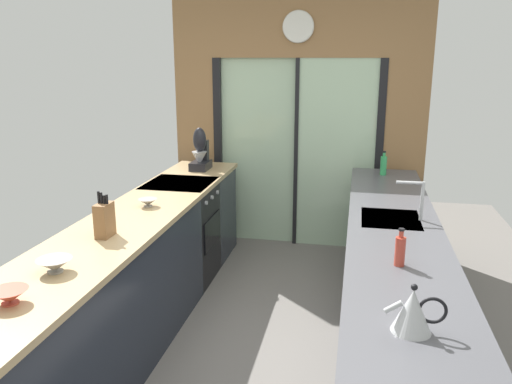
{
  "coord_description": "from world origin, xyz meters",
  "views": [
    {
      "loc": [
        0.63,
        -2.98,
        2.02
      ],
      "look_at": [
        -0.09,
        0.64,
        1.04
      ],
      "focal_mm": 35.96,
      "sensor_mm": 36.0,
      "label": 1
    }
  ],
  "objects_px": {
    "mixing_bowl_far": "(148,202)",
    "soap_bottle_near": "(400,250)",
    "knife_block": "(104,219)",
    "kettle": "(413,311)",
    "oven_range": "(182,232)",
    "soap_bottle_far": "(384,165)",
    "mixing_bowl_mid": "(55,265)",
    "stand_mixer": "(200,153)",
    "mixing_bowl_near": "(9,296)"
  },
  "relations": [
    {
      "from": "knife_block",
      "to": "stand_mixer",
      "type": "xyz_separation_m",
      "value": [
        0.0,
        2.01,
        0.05
      ]
    },
    {
      "from": "soap_bottle_far",
      "to": "soap_bottle_near",
      "type": "bearing_deg",
      "value": -90.0
    },
    {
      "from": "soap_bottle_near",
      "to": "mixing_bowl_near",
      "type": "bearing_deg",
      "value": -155.53
    },
    {
      "from": "stand_mixer",
      "to": "kettle",
      "type": "bearing_deg",
      "value": -57.73
    },
    {
      "from": "knife_block",
      "to": "soap_bottle_far",
      "type": "bearing_deg",
      "value": 49.87
    },
    {
      "from": "mixing_bowl_far",
      "to": "soap_bottle_far",
      "type": "distance_m",
      "value": 2.29
    },
    {
      "from": "mixing_bowl_mid",
      "to": "mixing_bowl_far",
      "type": "relative_size",
      "value": 1.3
    },
    {
      "from": "mixing_bowl_mid",
      "to": "mixing_bowl_far",
      "type": "distance_m",
      "value": 1.23
    },
    {
      "from": "soap_bottle_far",
      "to": "oven_range",
      "type": "bearing_deg",
      "value": -159.31
    },
    {
      "from": "kettle",
      "to": "soap_bottle_near",
      "type": "bearing_deg",
      "value": 90.18
    },
    {
      "from": "stand_mixer",
      "to": "knife_block",
      "type": "bearing_deg",
      "value": -90.0
    },
    {
      "from": "stand_mixer",
      "to": "soap_bottle_far",
      "type": "distance_m",
      "value": 1.78
    },
    {
      "from": "mixing_bowl_near",
      "to": "soap_bottle_near",
      "type": "xyz_separation_m",
      "value": [
        1.78,
        0.81,
        0.05
      ]
    },
    {
      "from": "mixing_bowl_mid",
      "to": "stand_mixer",
      "type": "xyz_separation_m",
      "value": [
        0.0,
        2.57,
        0.12
      ]
    },
    {
      "from": "oven_range",
      "to": "mixing_bowl_far",
      "type": "relative_size",
      "value": 6.46
    },
    {
      "from": "kettle",
      "to": "soap_bottle_far",
      "type": "relative_size",
      "value": 1.1
    },
    {
      "from": "knife_block",
      "to": "soap_bottle_far",
      "type": "height_order",
      "value": "knife_block"
    },
    {
      "from": "oven_range",
      "to": "knife_block",
      "type": "bearing_deg",
      "value": -89.27
    },
    {
      "from": "mixing_bowl_mid",
      "to": "stand_mixer",
      "type": "relative_size",
      "value": 0.44
    },
    {
      "from": "mixing_bowl_near",
      "to": "mixing_bowl_mid",
      "type": "height_order",
      "value": "mixing_bowl_mid"
    },
    {
      "from": "stand_mixer",
      "to": "soap_bottle_near",
      "type": "height_order",
      "value": "stand_mixer"
    },
    {
      "from": "soap_bottle_near",
      "to": "soap_bottle_far",
      "type": "xyz_separation_m",
      "value": [
        0.0,
        2.22,
        0.01
      ]
    },
    {
      "from": "oven_range",
      "to": "mixing_bowl_mid",
      "type": "height_order",
      "value": "mixing_bowl_mid"
    },
    {
      "from": "mixing_bowl_near",
      "to": "soap_bottle_near",
      "type": "distance_m",
      "value": 1.96
    },
    {
      "from": "stand_mixer",
      "to": "soap_bottle_far",
      "type": "bearing_deg",
      "value": 3.28
    },
    {
      "from": "mixing_bowl_near",
      "to": "kettle",
      "type": "relative_size",
      "value": 0.69
    },
    {
      "from": "mixing_bowl_mid",
      "to": "soap_bottle_far",
      "type": "height_order",
      "value": "soap_bottle_far"
    },
    {
      "from": "mixing_bowl_mid",
      "to": "soap_bottle_near",
      "type": "height_order",
      "value": "soap_bottle_near"
    },
    {
      "from": "mixing_bowl_near",
      "to": "stand_mixer",
      "type": "bearing_deg",
      "value": 90.0
    },
    {
      "from": "kettle",
      "to": "oven_range",
      "type": "bearing_deg",
      "value": 128.73
    },
    {
      "from": "mixing_bowl_far",
      "to": "soap_bottle_near",
      "type": "bearing_deg",
      "value": -23.81
    },
    {
      "from": "mixing_bowl_mid",
      "to": "soap_bottle_far",
      "type": "xyz_separation_m",
      "value": [
        1.78,
        2.67,
        0.06
      ]
    },
    {
      "from": "oven_range",
      "to": "soap_bottle_far",
      "type": "distance_m",
      "value": 2.0
    },
    {
      "from": "mixing_bowl_near",
      "to": "knife_block",
      "type": "xyz_separation_m",
      "value": [
        -0.0,
        0.92,
        0.07
      ]
    },
    {
      "from": "soap_bottle_far",
      "to": "kettle",
      "type": "bearing_deg",
      "value": -89.96
    },
    {
      "from": "mixing_bowl_far",
      "to": "stand_mixer",
      "type": "bearing_deg",
      "value": 90.0
    },
    {
      "from": "mixing_bowl_mid",
      "to": "soap_bottle_near",
      "type": "distance_m",
      "value": 1.84
    },
    {
      "from": "knife_block",
      "to": "kettle",
      "type": "xyz_separation_m",
      "value": [
        1.78,
        -0.81,
        -0.02
      ]
    },
    {
      "from": "oven_range",
      "to": "knife_block",
      "type": "distance_m",
      "value": 1.54
    },
    {
      "from": "mixing_bowl_near",
      "to": "mixing_bowl_far",
      "type": "bearing_deg",
      "value": 90.0
    },
    {
      "from": "oven_range",
      "to": "mixing_bowl_mid",
      "type": "distance_m",
      "value": 2.06
    },
    {
      "from": "mixing_bowl_mid",
      "to": "soap_bottle_near",
      "type": "relative_size",
      "value": 0.88
    },
    {
      "from": "mixing_bowl_far",
      "to": "mixing_bowl_near",
      "type": "bearing_deg",
      "value": -90.0
    },
    {
      "from": "mixing_bowl_mid",
      "to": "stand_mixer",
      "type": "distance_m",
      "value": 2.57
    },
    {
      "from": "mixing_bowl_mid",
      "to": "knife_block",
      "type": "relative_size",
      "value": 0.63
    },
    {
      "from": "mixing_bowl_far",
      "to": "soap_bottle_far",
      "type": "bearing_deg",
      "value": 38.96
    },
    {
      "from": "mixing_bowl_near",
      "to": "kettle",
      "type": "bearing_deg",
      "value": 3.56
    },
    {
      "from": "soap_bottle_near",
      "to": "soap_bottle_far",
      "type": "distance_m",
      "value": 2.22
    },
    {
      "from": "oven_range",
      "to": "stand_mixer",
      "type": "xyz_separation_m",
      "value": [
        0.02,
        0.58,
        0.63
      ]
    },
    {
      "from": "mixing_bowl_near",
      "to": "oven_range",
      "type": "bearing_deg",
      "value": 90.45
    }
  ]
}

